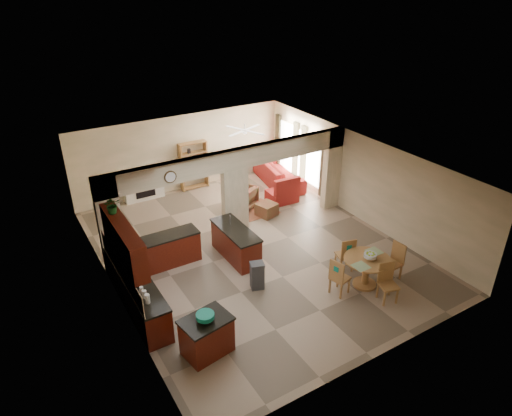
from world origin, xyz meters
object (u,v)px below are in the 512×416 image
sofa (278,173)px  armchair (242,197)px  kitchen_island (207,336)px  dining_table (366,268)px

sofa → armchair: bearing=127.0°
kitchen_island → dining_table: size_ratio=0.95×
dining_table → sofa: (1.68, 6.59, -0.12)m
armchair → kitchen_island: bearing=27.4°
sofa → armchair: sofa is taller
kitchen_island → sofa: (6.20, 6.61, -0.04)m
dining_table → sofa: 6.80m
dining_table → armchair: dining_table is taller
kitchen_island → sofa: kitchen_island is taller
kitchen_island → dining_table: (4.53, 0.01, 0.08)m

